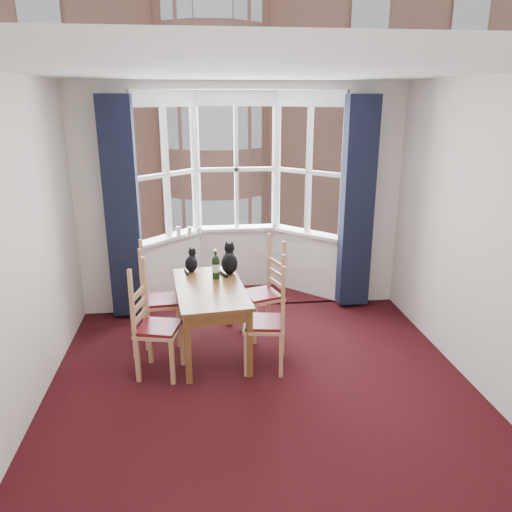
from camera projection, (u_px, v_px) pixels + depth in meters
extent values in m
plane|color=black|center=(266.00, 403.00, 4.45)|extent=(4.50, 4.50, 0.00)
plane|color=white|center=(268.00, 69.00, 3.60)|extent=(4.50, 4.50, 0.00)
plane|color=silver|center=(7.00, 263.00, 3.80)|extent=(0.00, 4.50, 4.50)
plane|color=silver|center=(499.00, 246.00, 4.25)|extent=(0.00, 4.50, 4.50)
plane|color=silver|center=(349.00, 429.00, 1.90)|extent=(4.00, 0.00, 4.00)
cube|color=silver|center=(104.00, 203.00, 5.97)|extent=(0.70, 0.12, 2.80)
cube|color=silver|center=(370.00, 197.00, 6.34)|extent=(0.70, 0.12, 2.80)
cube|color=#161B31|center=(122.00, 210.00, 5.84)|extent=(0.38, 0.22, 2.60)
cube|color=#161B31|center=(357.00, 204.00, 6.16)|extent=(0.38, 0.22, 2.60)
cube|color=brown|center=(210.00, 289.00, 5.18)|extent=(0.81, 1.35, 0.04)
cube|color=brown|center=(188.00, 350.00, 4.67)|extent=(0.07, 0.07, 0.69)
cube|color=brown|center=(179.00, 302.00, 5.78)|extent=(0.07, 0.07, 0.69)
cube|color=brown|center=(249.00, 344.00, 4.79)|extent=(0.07, 0.07, 0.69)
cube|color=brown|center=(229.00, 298.00, 5.90)|extent=(0.07, 0.07, 0.69)
cube|color=tan|center=(159.00, 329.00, 4.81)|extent=(0.49, 0.51, 0.06)
cube|color=#5D0F17|center=(159.00, 327.00, 4.80)|extent=(0.44, 0.46, 0.03)
cube|color=tan|center=(161.00, 301.00, 5.46)|extent=(0.43, 0.45, 0.06)
cube|color=#5D0F17|center=(161.00, 300.00, 5.46)|extent=(0.39, 0.41, 0.03)
cube|color=tan|center=(264.00, 324.00, 4.91)|extent=(0.46, 0.48, 0.06)
cube|color=#5D0F17|center=(264.00, 322.00, 4.91)|extent=(0.42, 0.43, 0.03)
cube|color=tan|center=(261.00, 295.00, 5.62)|extent=(0.51, 0.52, 0.06)
cube|color=#5D0F17|center=(261.00, 294.00, 5.61)|extent=(0.46, 0.47, 0.03)
ellipsoid|color=black|center=(191.00, 264.00, 5.61)|extent=(0.18, 0.21, 0.18)
sphere|color=black|center=(192.00, 252.00, 5.63)|extent=(0.10, 0.10, 0.09)
cone|color=black|center=(190.00, 249.00, 5.62)|extent=(0.04, 0.04, 0.04)
cone|color=black|center=(194.00, 249.00, 5.62)|extent=(0.04, 0.04, 0.04)
ellipsoid|color=black|center=(230.00, 263.00, 5.54)|extent=(0.20, 0.25, 0.24)
sphere|color=black|center=(229.00, 248.00, 5.58)|extent=(0.12, 0.12, 0.11)
cone|color=black|center=(226.00, 243.00, 5.56)|extent=(0.04, 0.04, 0.05)
cone|color=black|center=(232.00, 243.00, 5.56)|extent=(0.04, 0.04, 0.05)
cylinder|color=black|center=(216.00, 268.00, 5.38)|extent=(0.08, 0.08, 0.23)
sphere|color=black|center=(216.00, 258.00, 5.35)|extent=(0.08, 0.08, 0.08)
cylinder|color=black|center=(215.00, 255.00, 5.33)|extent=(0.03, 0.03, 0.10)
cylinder|color=gold|center=(215.00, 251.00, 5.32)|extent=(0.03, 0.03, 0.02)
cylinder|color=silver|center=(216.00, 268.00, 5.38)|extent=(0.08, 0.08, 0.09)
cylinder|color=white|center=(178.00, 231.00, 6.54)|extent=(0.06, 0.06, 0.13)
cylinder|color=white|center=(189.00, 231.00, 6.59)|extent=(0.06, 0.06, 0.11)
cylinder|color=white|center=(199.00, 231.00, 6.62)|extent=(0.05, 0.05, 0.09)
plane|color=#333335|center=(205.00, 220.00, 36.79)|extent=(80.00, 80.00, 0.00)
cube|color=#A36754|center=(211.00, 145.00, 17.63)|extent=(18.00, 6.00, 14.00)
cylinder|color=#A36754|center=(214.00, 154.00, 14.80)|extent=(3.20, 3.20, 14.00)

